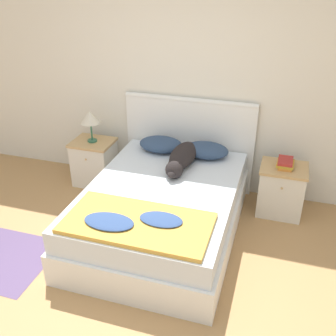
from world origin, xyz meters
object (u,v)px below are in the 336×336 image
Objects in this scene: dog at (182,158)px; book_stack at (285,163)px; bed at (162,211)px; pillow_right at (206,150)px; nightstand_left at (95,162)px; table_lamp at (90,118)px; nightstand_right at (281,190)px; pillow_left at (161,144)px.

dog is 3.68× the size of book_stack.
pillow_right is at bearing 71.32° from bed.
nightstand_left is (-1.09, 0.73, 0.01)m from bed.
nightstand_left is 0.56m from table_lamp.
book_stack is (2.18, 0.00, 0.31)m from nightstand_left.
pillow_right reaches higher than nightstand_left.
pillow_right is at bearing 177.88° from book_stack.
table_lamp is at bearing 146.31° from bed.
bed is 5.29× the size of table_lamp.
dog is 2.25× the size of table_lamp.
nightstand_right is 1.12× the size of pillow_right.
book_stack is (1.03, 0.24, -0.03)m from dog.
table_lamp is (-1.34, -0.03, 0.23)m from pillow_right.
pillow_right reaches higher than bed.
bed is 1.31m from nightstand_left.
dog reaches higher than nightstand_right.
nightstand_left is at bearing 146.31° from bed.
table_lamp is at bearing -177.70° from pillow_left.
dog is at bearing -11.79° from table_lamp.
pillow_left is 0.51m from pillow_right.
nightstand_left is 0.65× the size of dog.
book_stack is at bearing -1.31° from pillow_left.
pillow_right is 0.34m from dog.
bed is at bearing -146.21° from book_stack.
pillow_left is at bearing 2.30° from table_lamp.
nightstand_left is at bearing -178.57° from pillow_right.
book_stack is at bearing 0.07° from nightstand_left.
bed is at bearing -108.68° from pillow_right.
pillow_left is 1.30× the size of table_lamp.
nightstand_left is 1.00× the size of nightstand_right.
table_lamp reaches higher than pillow_left.
dog is at bearing 82.90° from bed.
nightstand_right is 0.90m from pillow_right.
nightstand_right is at bearing -1.43° from pillow_left.
nightstand_right is at bearing 13.12° from dog.
pillow_left is at bearing 178.69° from book_stack.
table_lamp is at bearing 180.00° from nightstand_right.
dog reaches higher than nightstand_left.
nightstand_left is at bearing -90.00° from table_lamp.
bed is 3.60× the size of nightstand_right.
nightstand_right is 1.47× the size of table_lamp.
bed is 0.61m from dog.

